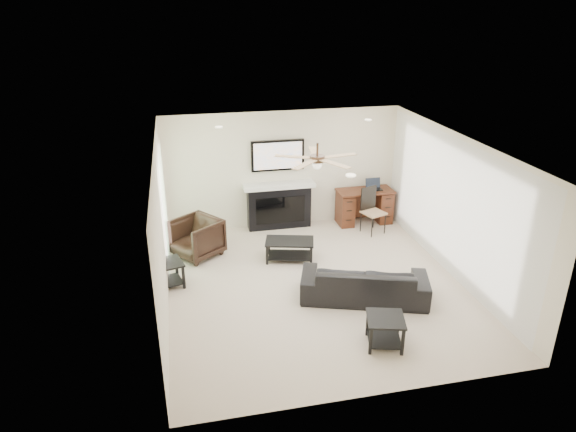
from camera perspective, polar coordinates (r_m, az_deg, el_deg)
name	(u,v)px	position (r m, az deg, el deg)	size (l,w,h in m)	color
room_shell	(328,192)	(8.37, 4.45, 2.69)	(5.50, 5.54, 2.52)	beige
sofa	(364,282)	(8.56, 8.48, -7.27)	(2.06, 0.80, 0.60)	black
armchair	(197,238)	(9.95, -10.13, -2.40)	(0.80, 0.83, 0.75)	black
coffee_table	(290,250)	(9.72, 0.17, -3.81)	(0.90, 0.50, 0.40)	black
end_table_near	(385,331)	(7.58, 10.70, -12.48)	(0.52, 0.52, 0.45)	black
end_table_left	(168,274)	(9.09, -13.19, -6.31)	(0.50, 0.50, 0.45)	black
fireplace_unit	(279,186)	(10.83, -1.00, 3.40)	(1.52, 0.34, 1.91)	black
desk	(364,206)	(11.40, 8.46, 1.07)	(1.22, 0.56, 0.76)	#3F1E0F
desk_chair	(374,211)	(10.89, 9.49, 0.53)	(0.42, 0.44, 0.97)	black
laptop	(375,185)	(11.28, 9.60, 3.44)	(0.33, 0.24, 0.23)	black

